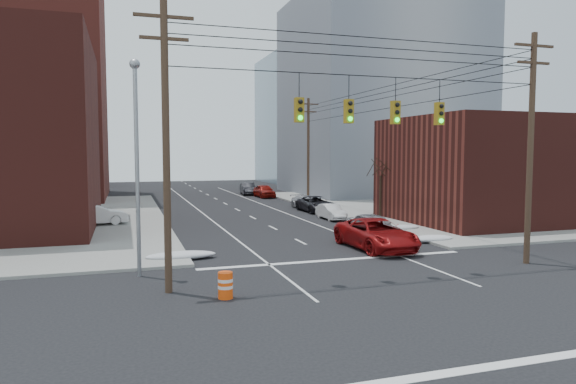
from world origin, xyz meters
TOP-DOWN VIEW (x-y plane):
  - ground at (0.00, 0.00)m, footprint 160.00×160.00m
  - sidewalk_ne at (27.00, 27.00)m, footprint 40.00×40.00m
  - building_brick_far at (-26.00, 74.00)m, footprint 22.00×18.00m
  - building_office at (22.00, 44.00)m, footprint 22.00×20.00m
  - building_glass at (24.00, 70.00)m, footprint 20.00×18.00m
  - building_storefront at (18.00, 16.00)m, footprint 16.00×12.00m
  - utility_pole_left at (-8.50, 3.00)m, footprint 2.20×0.28m
  - utility_pole_right at (8.50, 3.00)m, footprint 2.20×0.28m
  - utility_pole_far at (8.50, 34.00)m, footprint 2.20×0.28m
  - traffic_signals at (0.10, 2.97)m, footprint 17.00×0.42m
  - street_light at (-9.50, 6.00)m, footprint 0.44×0.44m
  - bare_tree at (9.59, 20.00)m, footprint 2.09×2.20m
  - snow_nw at (-7.40, 9.00)m, footprint 3.50×1.08m
  - snow_ne at (7.40, 9.50)m, footprint 3.00×1.08m
  - snow_east_far at (7.40, 14.00)m, footprint 4.00×1.08m
  - red_pickup at (3.26, 8.54)m, footprint 2.95×6.11m
  - parked_car_a at (4.80, 11.82)m, footprint 2.30×4.72m
  - parked_car_b at (5.71, 20.97)m, footprint 1.35×3.74m
  - parked_car_c at (6.40, 26.14)m, footprint 2.46×5.15m
  - parked_car_d at (6.40, 28.74)m, footprint 2.21×4.51m
  - parked_car_e at (5.82, 41.87)m, footprint 1.94×4.57m
  - parked_car_f at (4.86, 46.40)m, footprint 2.04×4.70m
  - lot_car_a at (-12.08, 22.22)m, footprint 4.63×2.32m
  - lot_car_b at (-13.94, 25.89)m, footprint 5.84×2.99m
  - lot_car_d at (-18.19, 25.25)m, footprint 4.27×2.93m
  - construction_barrel at (-6.57, 1.54)m, footprint 0.70×0.70m

SIDE VIEW (x-z plane):
  - ground at x=0.00m, z-range 0.00..0.00m
  - sidewalk_ne at x=27.00m, z-range 0.00..0.15m
  - snow_nw at x=-7.40m, z-range 0.00..0.42m
  - snow_ne at x=7.40m, z-range 0.00..0.42m
  - snow_east_far at x=7.40m, z-range 0.00..0.42m
  - construction_barrel at x=-6.57m, z-range 0.01..1.00m
  - parked_car_b at x=5.71m, z-range 0.00..1.23m
  - parked_car_d at x=6.40m, z-range 0.00..1.26m
  - parked_car_c at x=6.40m, z-range 0.00..1.42m
  - parked_car_f at x=4.86m, z-range 0.00..1.50m
  - parked_car_e at x=5.82m, z-range 0.00..1.54m
  - parked_car_a at x=4.80m, z-range 0.00..1.55m
  - lot_car_d at x=-18.19m, z-range 0.15..1.50m
  - red_pickup at x=3.26m, z-range 0.00..1.68m
  - lot_car_a at x=-12.08m, z-range 0.15..1.61m
  - lot_car_b at x=-13.94m, z-range 0.15..1.73m
  - bare_tree at x=9.59m, z-range -0.15..4.79m
  - building_storefront at x=18.00m, z-range 0.00..8.00m
  - street_light at x=-9.50m, z-range 0.88..10.20m
  - utility_pole_left at x=-8.50m, z-range 0.28..11.28m
  - utility_pole_right at x=8.50m, z-range 0.28..11.28m
  - utility_pole_far at x=8.50m, z-range 0.28..11.28m
  - building_brick_far at x=-26.00m, z-range 0.00..12.00m
  - traffic_signals at x=0.10m, z-range 6.16..8.18m
  - building_glass at x=24.00m, z-range 0.00..22.00m
  - building_office at x=22.00m, z-range 0.00..25.00m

